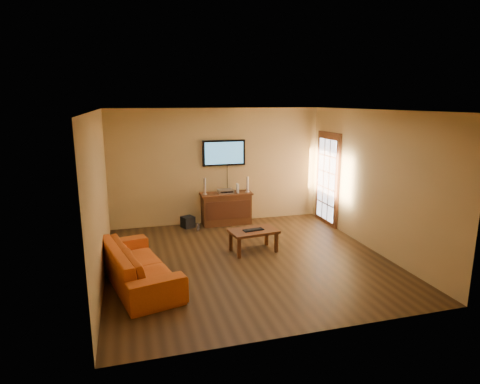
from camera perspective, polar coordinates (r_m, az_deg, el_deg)
name	(u,v)px	position (r m, az deg, el deg)	size (l,w,h in m)	color
ground_plane	(248,260)	(7.48, 1.13, -9.60)	(5.00, 5.00, 0.00)	#311F0D
room_walls	(239,164)	(7.61, -0.18, 4.00)	(5.00, 5.00, 5.00)	tan
french_door	(327,180)	(9.61, 12.32, 1.71)	(0.07, 1.02, 2.22)	#462210
media_console	(226,208)	(9.47, -1.96, -2.34)	(1.21, 0.46, 0.75)	#462210
television	(224,153)	(9.40, -2.30, 5.58)	(1.02, 0.08, 0.60)	black
coffee_table	(253,233)	(7.76, 1.92, -5.88)	(0.96, 0.65, 0.43)	#462210
sofa	(138,258)	(6.65, -14.31, -9.04)	(2.16, 0.63, 0.84)	#CB5516
speaker_left	(205,187)	(9.22, -5.04, 0.72)	(0.11, 0.11, 0.39)	silver
speaker_right	(247,185)	(9.44, 1.06, 1.00)	(0.10, 0.10, 0.37)	silver
av_receiver	(225,191)	(9.39, -2.08, 0.12)	(0.36, 0.25, 0.08)	silver
game_console	(238,188)	(9.40, -0.35, 0.54)	(0.04, 0.15, 0.21)	white
subwoofer	(188,222)	(9.34, -7.43, -4.24)	(0.26, 0.26, 0.26)	black
bottle	(198,227)	(9.07, -5.99, -5.01)	(0.06, 0.06, 0.18)	white
keyboard	(253,230)	(7.72, 1.91, -5.38)	(0.41, 0.20, 0.02)	black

